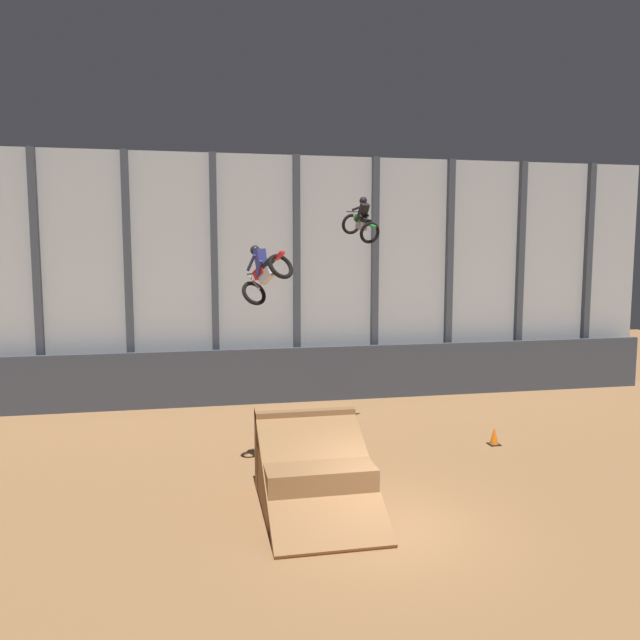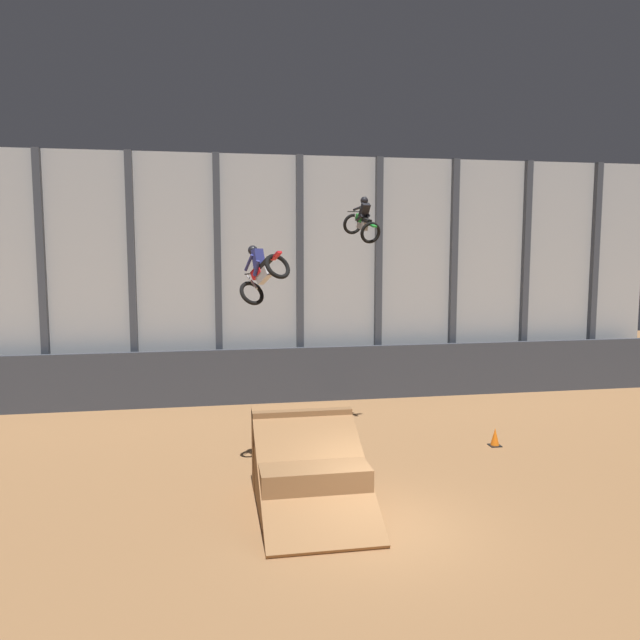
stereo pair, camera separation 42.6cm
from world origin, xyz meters
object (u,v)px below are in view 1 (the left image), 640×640
rider_bike_left_air (264,272)px  traffic_cone_near_ramp (494,436)px  dirt_ramp (312,471)px  rider_bike_right_air (361,222)px

rider_bike_left_air → traffic_cone_near_ramp: 9.41m
dirt_ramp → rider_bike_left_air: (-0.96, 1.70, 4.89)m
rider_bike_left_air → rider_bike_right_air: bearing=18.4°
dirt_ramp → rider_bike_left_air: rider_bike_left_air is taller
dirt_ramp → rider_bike_left_air: 5.26m
rider_bike_left_air → dirt_ramp: bearing=-90.9°
traffic_cone_near_ramp → rider_bike_right_air: bearing=144.2°
rider_bike_left_air → traffic_cone_near_ramp: size_ratio=3.12×
dirt_ramp → traffic_cone_near_ramp: 7.39m
dirt_ramp → rider_bike_left_air: size_ratio=2.29×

